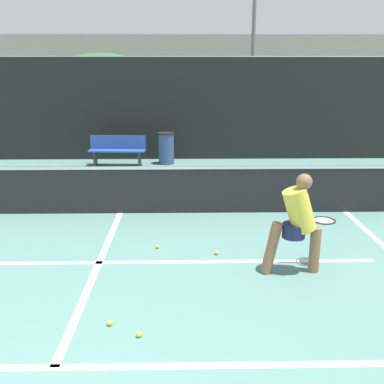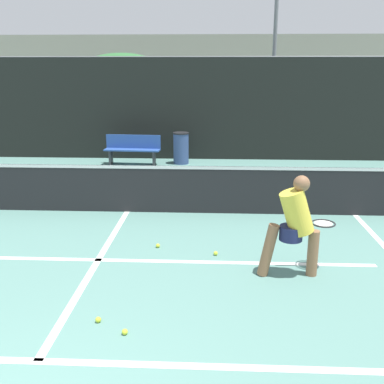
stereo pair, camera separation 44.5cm
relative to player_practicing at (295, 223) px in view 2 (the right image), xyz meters
name	(u,v)px [view 2 (the right image)]	position (x,y,z in m)	size (l,w,h in m)	color
court_baseline_near	(38,361)	(-2.83, -2.06, -0.76)	(11.00, 0.10, 0.01)	white
court_service_line	(98,260)	(-2.83, 0.35, -0.76)	(8.25, 0.10, 0.01)	white
court_center_mark	(98,261)	(-2.83, 0.31, -0.76)	(0.10, 4.74, 0.01)	white
net	(126,187)	(-2.83, 2.68, -0.26)	(11.09, 0.09, 1.07)	slate
fence_back	(158,109)	(-2.83, 8.05, 0.77)	(24.00, 0.06, 3.09)	black
player_practicing	(295,223)	(0.00, 0.00, 0.00)	(1.12, 0.62, 1.44)	#8C6042
tennis_ball_scattered_0	(125,332)	(-2.06, -1.56, -0.73)	(0.07, 0.07, 0.07)	#D1E033
tennis_ball_scattered_3	(216,253)	(-1.06, 0.61, -0.73)	(0.07, 0.07, 0.07)	#D1E033
tennis_ball_scattered_4	(98,320)	(-2.41, -1.33, -0.73)	(0.07, 0.07, 0.07)	#D1E033
tennis_ball_scattered_5	(158,246)	(-1.99, 0.88, -0.73)	(0.07, 0.07, 0.07)	#D1E033
courtside_bench	(133,149)	(-3.50, 7.15, -0.30)	(1.65, 0.49, 0.86)	#2D519E
trash_bin	(181,148)	(-2.08, 7.32, -0.30)	(0.47, 0.47, 0.93)	#384C7F
parked_car	(227,123)	(-0.59, 12.37, -0.16)	(1.61, 4.42, 1.43)	navy
tree_west	(122,65)	(-4.91, 13.03, 2.06)	(2.77, 2.77, 3.32)	brown
building_far	(188,73)	(-2.83, 24.26, 1.56)	(36.00, 2.40, 4.66)	gray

